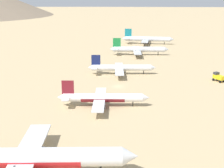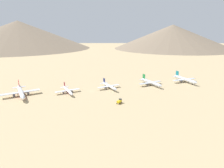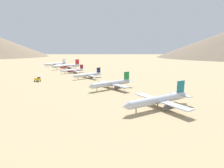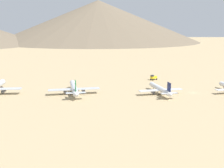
# 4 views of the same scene
# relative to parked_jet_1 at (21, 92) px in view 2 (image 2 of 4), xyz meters

# --- Properties ---
(ground_plane) EXTENTS (1800.00, 1800.00, 0.00)m
(ground_plane) POSITION_rel_parked_jet_1_xyz_m (14.81, 67.35, -4.24)
(ground_plane) COLOR tan
(parked_jet_1) EXTENTS (44.21, 35.99, 12.74)m
(parked_jet_1) POSITION_rel_parked_jet_1_xyz_m (0.00, 0.00, 0.00)
(parked_jet_1) COLOR silver
(parked_jet_1) RESTS_ON ground
(parked_jet_2) EXTENTS (31.42, 25.53, 9.06)m
(parked_jet_2) POSITION_rel_parked_jet_1_xyz_m (10.54, 43.39, -1.23)
(parked_jet_2) COLOR white
(parked_jet_2) RESTS_ON ground
(parked_jet_3) EXTENTS (32.58, 26.49, 9.39)m
(parked_jet_3) POSITION_rel_parked_jet_1_xyz_m (14.79, 88.26, -1.08)
(parked_jet_3) COLOR silver
(parked_jet_3) RESTS_ON ground
(parked_jet_4) EXTENTS (37.16, 30.15, 10.72)m
(parked_jet_4) POSITION_rel_parked_jet_1_xyz_m (23.41, 138.24, -0.63)
(parked_jet_4) COLOR silver
(parked_jet_4) RESTS_ON ground
(parked_jet_5) EXTENTS (40.04, 32.58, 11.54)m
(parked_jet_5) POSITION_rel_parked_jet_1_xyz_m (30.38, 184.94, -0.35)
(parked_jet_5) COLOR silver
(parked_jet_5) RESTS_ON ground
(service_truck) EXTENTS (4.88, 5.69, 3.90)m
(service_truck) POSITION_rel_parked_jet_1_xyz_m (58.09, 78.74, -2.16)
(service_truck) COLOR yellow
(service_truck) RESTS_ON ground
(desert_hill_1) EXTENTS (421.24, 421.24, 85.02)m
(desert_hill_1) POSITION_rel_parked_jet_1_xyz_m (-342.39, 503.10, 38.27)
(desert_hill_1) COLOR #7A6854
(desert_hill_1) RESTS_ON ground
(desert_hill_4) EXTENTS (510.51, 510.51, 99.02)m
(desert_hill_4) POSITION_rel_parked_jet_1_xyz_m (-579.60, -3.05, 45.27)
(desert_hill_4) COLOR #7A6854
(desert_hill_4) RESTS_ON ground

